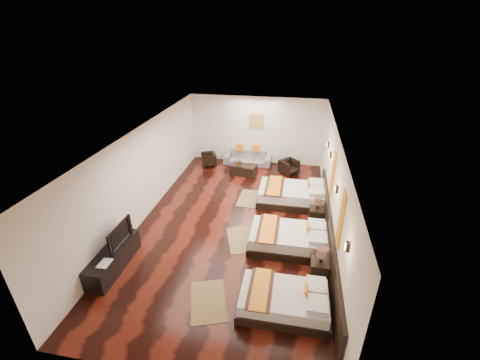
% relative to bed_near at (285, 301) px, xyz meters
% --- Properties ---
extents(floor, '(5.50, 9.50, 0.01)m').
position_rel_bed_near_xyz_m(floor, '(-1.69, 2.95, -0.25)').
color(floor, black).
rests_on(floor, ground).
extents(ceiling, '(5.50, 9.50, 0.01)m').
position_rel_bed_near_xyz_m(ceiling, '(-1.69, 2.95, 2.55)').
color(ceiling, white).
rests_on(ceiling, floor).
extents(back_wall, '(5.50, 0.01, 2.80)m').
position_rel_bed_near_xyz_m(back_wall, '(-1.69, 7.70, 1.15)').
color(back_wall, silver).
rests_on(back_wall, floor).
extents(left_wall, '(0.01, 9.50, 2.80)m').
position_rel_bed_near_xyz_m(left_wall, '(-4.44, 2.95, 1.15)').
color(left_wall, silver).
rests_on(left_wall, floor).
extents(right_wall, '(0.01, 9.50, 2.80)m').
position_rel_bed_near_xyz_m(right_wall, '(1.06, 2.95, 1.15)').
color(right_wall, silver).
rests_on(right_wall, floor).
extents(headboard_panel, '(0.08, 6.60, 0.90)m').
position_rel_bed_near_xyz_m(headboard_panel, '(1.02, 2.15, 0.20)').
color(headboard_panel, black).
rests_on(headboard_panel, floor).
extents(bed_near, '(1.88, 1.18, 0.72)m').
position_rel_bed_near_xyz_m(bed_near, '(0.00, 0.00, 0.00)').
color(bed_near, black).
rests_on(bed_near, floor).
extents(bed_mid, '(2.09, 1.31, 0.80)m').
position_rel_bed_near_xyz_m(bed_mid, '(0.00, 2.09, 0.03)').
color(bed_mid, black).
rests_on(bed_mid, floor).
extents(bed_far, '(2.25, 1.41, 0.86)m').
position_rel_bed_near_xyz_m(bed_far, '(0.00, 4.49, 0.05)').
color(bed_far, black).
rests_on(bed_far, floor).
extents(nightstand_a, '(0.43, 0.43, 0.85)m').
position_rel_bed_near_xyz_m(nightstand_a, '(0.75, 1.08, 0.05)').
color(nightstand_a, black).
rests_on(nightstand_a, floor).
extents(nightstand_b, '(0.43, 0.43, 0.85)m').
position_rel_bed_near_xyz_m(nightstand_b, '(0.75, 3.43, 0.05)').
color(nightstand_b, black).
rests_on(nightstand_b, floor).
extents(jute_mat_near, '(1.09, 1.37, 0.01)m').
position_rel_bed_near_xyz_m(jute_mat_near, '(-1.64, -0.10, -0.24)').
color(jute_mat_near, olive).
rests_on(jute_mat_near, floor).
extents(jute_mat_mid, '(1.09, 1.38, 0.01)m').
position_rel_bed_near_xyz_m(jute_mat_mid, '(-1.30, 2.17, -0.24)').
color(jute_mat_mid, olive).
rests_on(jute_mat_mid, floor).
extents(jute_mat_far, '(0.78, 1.22, 0.01)m').
position_rel_bed_near_xyz_m(jute_mat_far, '(-1.44, 4.46, -0.24)').
color(jute_mat_far, olive).
rests_on(jute_mat_far, floor).
extents(tv_console, '(0.50, 1.80, 0.55)m').
position_rel_bed_near_xyz_m(tv_console, '(-4.19, 0.51, 0.03)').
color(tv_console, black).
rests_on(tv_console, floor).
extents(tv, '(0.14, 0.99, 0.57)m').
position_rel_bed_near_xyz_m(tv, '(-4.14, 0.75, 0.59)').
color(tv, black).
rests_on(tv, tv_console).
extents(book, '(0.25, 0.34, 0.03)m').
position_rel_bed_near_xyz_m(book, '(-4.19, 0.02, 0.32)').
color(book, black).
rests_on(book, tv_console).
extents(figurine, '(0.46, 0.46, 0.37)m').
position_rel_bed_near_xyz_m(figurine, '(-4.19, 1.23, 0.49)').
color(figurine, brown).
rests_on(figurine, tv_console).
extents(sofa, '(1.97, 0.79, 0.57)m').
position_rel_bed_near_xyz_m(sofa, '(-1.99, 7.37, 0.04)').
color(sofa, slate).
rests_on(sofa, floor).
extents(armchair_left, '(0.77, 0.77, 0.55)m').
position_rel_bed_near_xyz_m(armchair_left, '(-3.58, 6.94, 0.03)').
color(armchair_left, black).
rests_on(armchair_left, floor).
extents(armchair_right, '(0.90, 0.90, 0.59)m').
position_rel_bed_near_xyz_m(armchair_right, '(-0.22, 6.73, 0.05)').
color(armchair_right, black).
rests_on(armchair_right, floor).
extents(coffee_table, '(1.07, 0.67, 0.40)m').
position_rel_bed_near_xyz_m(coffee_table, '(-1.99, 6.32, -0.05)').
color(coffee_table, black).
rests_on(coffee_table, floor).
extents(table_plant, '(0.28, 0.26, 0.28)m').
position_rel_bed_near_xyz_m(table_plant, '(-2.12, 6.28, 0.29)').
color(table_plant, '#326120').
rests_on(table_plant, coffee_table).
extents(orange_panel_a, '(0.04, 0.40, 1.30)m').
position_rel_bed_near_xyz_m(orange_panel_a, '(1.04, 1.05, 1.45)').
color(orange_panel_a, '#D86014').
rests_on(orange_panel_a, right_wall).
extents(orange_panel_b, '(0.04, 0.40, 1.30)m').
position_rel_bed_near_xyz_m(orange_panel_b, '(1.04, 3.25, 1.45)').
color(orange_panel_b, '#D86014').
rests_on(orange_panel_b, right_wall).
extents(sconce_near, '(0.07, 0.12, 0.18)m').
position_rel_bed_near_xyz_m(sconce_near, '(1.01, -0.05, 1.60)').
color(sconce_near, black).
rests_on(sconce_near, right_wall).
extents(sconce_mid, '(0.07, 0.12, 0.18)m').
position_rel_bed_near_xyz_m(sconce_mid, '(1.01, 2.15, 1.60)').
color(sconce_mid, black).
rests_on(sconce_mid, right_wall).
extents(sconce_far, '(0.07, 0.12, 0.18)m').
position_rel_bed_near_xyz_m(sconce_far, '(1.01, 4.35, 1.60)').
color(sconce_far, black).
rests_on(sconce_far, right_wall).
extents(sconce_lounge, '(0.07, 0.12, 0.18)m').
position_rel_bed_near_xyz_m(sconce_lounge, '(1.01, 5.25, 1.60)').
color(sconce_lounge, black).
rests_on(sconce_lounge, right_wall).
extents(gold_artwork, '(0.60, 0.04, 0.60)m').
position_rel_bed_near_xyz_m(gold_artwork, '(-1.69, 7.68, 1.55)').
color(gold_artwork, '#AD873F').
rests_on(gold_artwork, back_wall).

